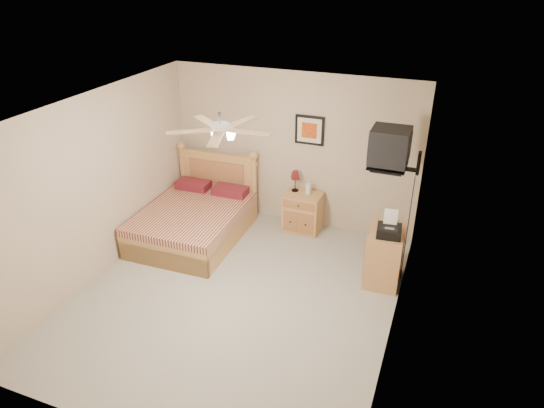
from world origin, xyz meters
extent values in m
plane|color=#9E9A8F|center=(0.00, 0.00, 0.00)|extent=(4.50, 4.50, 0.00)
cube|color=white|center=(0.00, 0.00, 2.50)|extent=(4.00, 4.50, 0.04)
cube|color=#C2AB8F|center=(0.00, 2.25, 1.25)|extent=(4.00, 0.04, 2.50)
cube|color=#C2AB8F|center=(0.00, -2.25, 1.25)|extent=(4.00, 0.04, 2.50)
cube|color=#C2AB8F|center=(-2.00, 0.00, 1.25)|extent=(0.04, 4.50, 2.50)
cube|color=#C2AB8F|center=(2.00, 0.00, 1.25)|extent=(0.04, 4.50, 2.50)
cube|color=#BA7339|center=(0.27, 2.00, 0.32)|extent=(0.58, 0.44, 0.63)
imported|color=silver|center=(0.34, 2.03, 0.75)|extent=(0.10, 0.11, 0.25)
cube|color=black|center=(0.27, 2.23, 1.62)|extent=(0.46, 0.04, 0.46)
cube|color=#C67B4D|center=(1.73, 1.07, 0.39)|extent=(0.48, 0.67, 0.77)
imported|color=#B7A98E|center=(1.66, 1.25, 0.78)|extent=(0.22, 0.26, 0.02)
imported|color=gray|center=(1.67, 1.26, 0.80)|extent=(0.19, 0.25, 0.02)
camera|label=1|loc=(2.29, -4.61, 4.00)|focal=32.00mm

